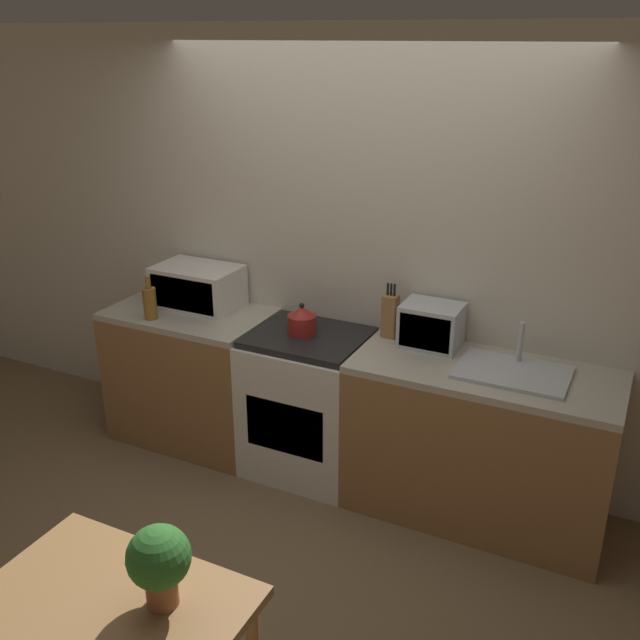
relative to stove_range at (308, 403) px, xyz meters
The scene contains 13 objects.
ground_plane 0.96m from the stove_range, 76.93° to the right, with size 16.00×16.00×0.00m, color brown.
wall_back 0.94m from the stove_range, 60.62° to the left, with size 10.00×0.06×2.60m.
counter_left_run 0.85m from the stove_range, behind, with size 1.02×0.62×0.90m.
counter_right_run 1.05m from the stove_range, ahead, with size 1.40×0.62×0.90m.
stove_range is the anchor object (origin of this frame).
kettle 0.54m from the stove_range, behind, with size 0.17×0.17×0.19m.
microwave 1.04m from the stove_range, behind, with size 0.53×0.36×0.26m.
bottle 1.15m from the stove_range, 168.42° to the right, with size 0.08×0.08×0.27m.
knife_block 0.75m from the stove_range, 23.23° to the left, with size 0.08×0.08×0.32m.
toaster_oven 0.91m from the stove_range, 13.24° to the left, with size 0.33×0.25×0.25m.
sink_basin 1.28m from the stove_range, ahead, with size 0.57×0.39×0.24m.
dining_table 2.04m from the stove_range, 82.48° to the right, with size 0.94×0.63×0.73m.
potted_plant 2.04m from the stove_range, 77.33° to the right, with size 0.22×0.22×0.31m.
Camera 1 is at (1.56, -2.58, 2.53)m, focal length 40.00 mm.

